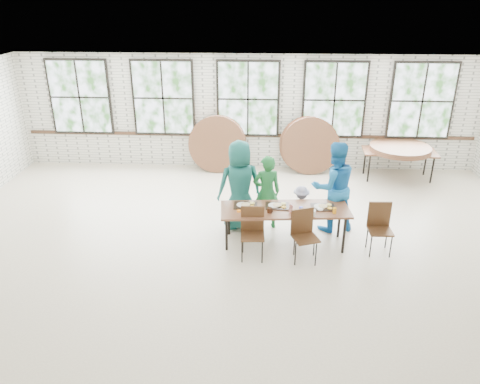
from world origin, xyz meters
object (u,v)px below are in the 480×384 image
at_px(dining_table, 285,211).
at_px(chair_near_right, 304,231).
at_px(chair_near_left, 252,228).
at_px(storage_table, 399,153).

distance_m(dining_table, chair_near_right, 0.61).
bearing_deg(dining_table, chair_near_right, -62.28).
bearing_deg(chair_near_left, dining_table, 34.94).
xyz_separation_m(dining_table, storage_table, (3.01, 3.46, -0.00)).
distance_m(chair_near_left, storage_table, 5.32).
bearing_deg(dining_table, storage_table, 44.20).
distance_m(dining_table, storage_table, 4.58).
bearing_deg(storage_table, chair_near_right, -120.51).
height_order(chair_near_right, storage_table, chair_near_right).
bearing_deg(chair_near_right, chair_near_left, 157.84).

